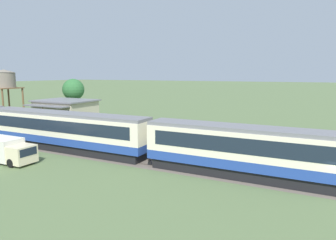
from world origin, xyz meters
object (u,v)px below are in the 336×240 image
Objects in this scene: passenger_train at (153,139)px; delivery_truck_cream at (6,150)px; yard_tree_0 at (73,90)px; station_building at (66,113)px; water_tower at (4,80)px.

delivery_truck_cream is at bearing -155.36° from passenger_train.
yard_tree_0 is at bearing 120.39° from delivery_truck_cream.
passenger_train is 14.89× the size of delivery_truck_cream.
passenger_train is 14.07m from delivery_truck_cream.
station_building is (-21.88, 10.94, -0.16)m from passenger_train.
water_tower is at bearing 165.82° from passenger_train.
station_building is at bearing 15.47° from water_tower.
station_building is at bearing 118.54° from delivery_truck_cream.
passenger_train is 33.47m from water_tower.
passenger_train is 31.89m from yard_tree_0.
water_tower is (-32.10, 8.11, 4.93)m from passenger_train.
yard_tree_0 is at bearing 124.81° from station_building.
water_tower is (-10.22, -2.83, 5.08)m from station_building.
delivery_truck_cream is at bearing -59.61° from yard_tree_0.
station_building reaches higher than passenger_train.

